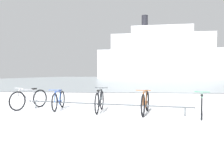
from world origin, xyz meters
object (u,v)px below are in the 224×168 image
Objects in this scene: bicycle_1 at (59,100)px; bicycle_4 at (202,106)px; bicycle_3 at (145,103)px; bicycle_2 at (100,101)px; bicycle_0 at (29,99)px; ferry_ship at (163,57)px.

bicycle_4 is (4.86, -0.97, -0.01)m from bicycle_1.
bicycle_1 reaches higher than bicycle_4.
bicycle_2 is at bearing 170.80° from bicycle_3.
bicycle_2 reaches higher than bicycle_4.
bicycle_3 is at bearing 168.41° from bicycle_4.
bicycle_3 is at bearing -9.20° from bicycle_2.
bicycle_0 is at bearing 170.69° from bicycle_4.
bicycle_3 is (4.30, -0.63, -0.00)m from bicycle_0.
bicycle_3 reaches higher than bicycle_4.
bicycle_2 reaches higher than bicycle_0.
bicycle_1 is at bearing -101.07° from ferry_ship.
bicycle_2 is 3.32m from bicycle_4.
bicycle_0 is 6.08m from bicycle_4.
bicycle_1 is 3.22m from bicycle_3.
bicycle_4 is (3.27, -0.60, -0.03)m from bicycle_2.
ferry_ship is at bearing 82.96° from bicycle_4.
bicycle_1 is 1.09× the size of bicycle_4.
bicycle_0 is at bearing -101.98° from ferry_ship.
bicycle_0 reaches higher than bicycle_1.
bicycle_3 is at bearing -98.45° from ferry_ship.
bicycle_0 is at bearing 179.44° from bicycle_1.
ferry_ship reaches higher than bicycle_4.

